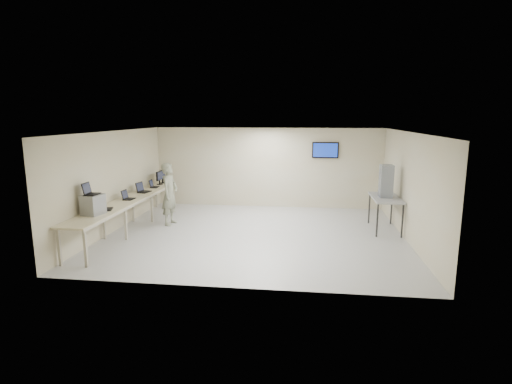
# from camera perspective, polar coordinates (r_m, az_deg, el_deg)

# --- Properties ---
(room) EXTENTS (8.01, 7.01, 2.81)m
(room) POSITION_cam_1_polar(r_m,az_deg,el_deg) (10.77, 0.08, 1.22)
(room) COLOR #ABABAB
(room) RESTS_ON ground
(workbench) EXTENTS (0.76, 6.00, 0.90)m
(workbench) POSITION_cam_1_polar(r_m,az_deg,el_deg) (11.82, -17.66, -1.32)
(workbench) COLOR #B9B08E
(workbench) RESTS_ON ground
(equipment_box) EXTENTS (0.48, 0.53, 0.48)m
(equipment_box) POSITION_cam_1_polar(r_m,az_deg,el_deg) (10.22, -22.26, -1.68)
(equipment_box) COLOR gray
(equipment_box) RESTS_ON workbench
(laptop_on_box) EXTENTS (0.31, 0.37, 0.29)m
(laptop_on_box) POSITION_cam_1_polar(r_m,az_deg,el_deg) (10.19, -22.66, 0.05)
(laptop_on_box) COLOR black
(laptop_on_box) RESTS_ON equipment_box
(laptop_0) EXTENTS (0.42, 0.45, 0.30)m
(laptop_0) POSITION_cam_1_polar(r_m,az_deg,el_deg) (10.67, -20.90, -1.97)
(laptop_0) COLOR black
(laptop_0) RESTS_ON workbench
(laptop_1) EXTENTS (0.29, 0.35, 0.27)m
(laptop_1) POSITION_cam_1_polar(r_m,az_deg,el_deg) (11.77, -17.92, -0.68)
(laptop_1) COLOR black
(laptop_1) RESTS_ON workbench
(laptop_2) EXTENTS (0.38, 0.44, 0.31)m
(laptop_2) POSITION_cam_1_polar(r_m,az_deg,el_deg) (12.74, -15.92, 0.33)
(laptop_2) COLOR black
(laptop_2) RESTS_ON workbench
(laptop_3) EXTENTS (0.28, 0.33, 0.25)m
(laptop_3) POSITION_cam_1_polar(r_m,az_deg,el_deg) (13.50, -14.48, 0.92)
(laptop_3) COLOR black
(laptop_3) RESTS_ON workbench
(monitor_near) EXTENTS (0.21, 0.46, 0.46)m
(monitor_near) POSITION_cam_1_polar(r_m,az_deg,el_deg) (13.98, -13.64, 2.16)
(monitor_near) COLOR black
(monitor_near) RESTS_ON workbench
(monitor_far) EXTENTS (0.21, 0.47, 0.46)m
(monitor_far) POSITION_cam_1_polar(r_m,az_deg,el_deg) (14.26, -13.21, 2.36)
(monitor_far) COLOR black
(monitor_far) RESTS_ON workbench
(soldier) EXTENTS (0.51, 0.72, 1.85)m
(soldier) POSITION_cam_1_polar(r_m,az_deg,el_deg) (12.12, -12.23, -0.27)
(soldier) COLOR gray
(soldier) RESTS_ON ground
(side_table) EXTENTS (0.75, 1.60, 0.96)m
(side_table) POSITION_cam_1_polar(r_m,az_deg,el_deg) (11.81, 18.04, -1.03)
(side_table) COLOR gray
(side_table) RESTS_ON ground
(storage_bins) EXTENTS (0.35, 0.38, 0.91)m
(storage_bins) POSITION_cam_1_polar(r_m,az_deg,el_deg) (11.71, 18.09, 1.50)
(storage_bins) COLOR gray
(storage_bins) RESTS_ON side_table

